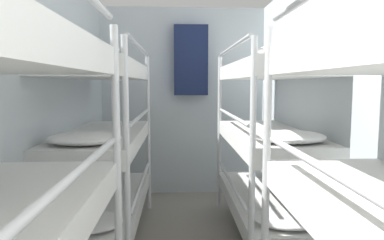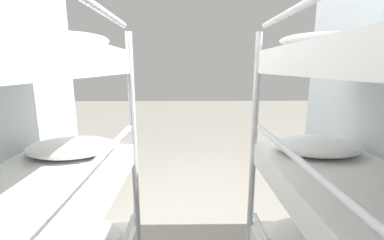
# 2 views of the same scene
# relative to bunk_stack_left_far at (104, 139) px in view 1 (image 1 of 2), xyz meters

# --- Properties ---
(wall_left) EXTENTS (0.06, 5.19, 2.50)m
(wall_left) POSITION_rel_bunk_stack_left_far_xyz_m (-0.37, -0.99, 0.25)
(wall_left) COLOR silver
(wall_left) RESTS_ON ground_plane
(wall_right) EXTENTS (0.06, 5.19, 2.50)m
(wall_right) POSITION_rel_bunk_stack_left_far_xyz_m (1.86, -0.99, 0.25)
(wall_right) COLOR silver
(wall_right) RESTS_ON ground_plane
(wall_back) EXTENTS (2.29, 0.06, 2.50)m
(wall_back) POSITION_rel_bunk_stack_left_far_xyz_m (0.75, 1.57, 0.25)
(wall_back) COLOR silver
(wall_back) RESTS_ON ground_plane
(bunk_stack_left_far) EXTENTS (0.68, 1.82, 1.85)m
(bunk_stack_left_far) POSITION_rel_bunk_stack_left_far_xyz_m (0.00, 0.00, 0.00)
(bunk_stack_left_far) COLOR silver
(bunk_stack_left_far) RESTS_ON ground_plane
(bunk_stack_right_far) EXTENTS (0.68, 1.82, 1.85)m
(bunk_stack_right_far) POSITION_rel_bunk_stack_left_far_xyz_m (1.49, 0.00, 0.00)
(bunk_stack_right_far) COLOR silver
(bunk_stack_right_far) RESTS_ON ground_plane
(hanging_coat) EXTENTS (0.44, 0.12, 0.90)m
(hanging_coat) POSITION_rel_bunk_stack_left_far_xyz_m (0.85, 1.42, 0.80)
(hanging_coat) COLOR #192347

